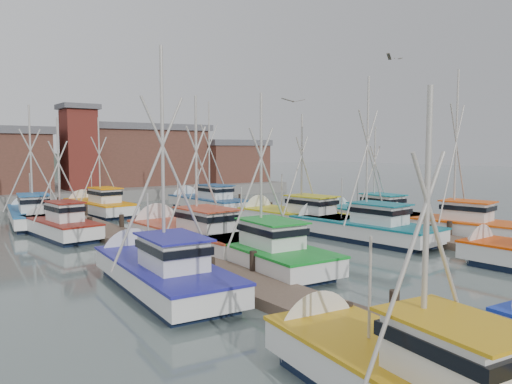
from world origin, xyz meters
TOP-DOWN VIEW (x-y plane):
  - ground at (0.00, 0.00)m, footprint 260.00×260.00m
  - dock_left at (-7.00, 4.04)m, footprint 2.30×46.00m
  - dock_right at (7.00, 4.04)m, footprint 2.30×46.00m
  - quay at (0.00, 37.00)m, footprint 44.00×16.00m
  - shed_center at (6.00, 37.00)m, footprint 14.84×9.54m
  - shed_right at (17.00, 34.00)m, footprint 8.48×6.36m
  - lookout_tower at (-2.00, 33.00)m, footprint 3.60×3.60m
  - boat_2 at (-9.51, -11.81)m, footprint 3.55×8.47m
  - boat_4 at (-4.38, 0.25)m, footprint 3.65×9.55m
  - boat_5 at (4.37, 1.86)m, footprint 4.13×9.93m
  - boat_6 at (-9.63, -0.75)m, footprint 4.00×9.38m
  - boat_7 at (9.51, -0.56)m, footprint 4.22×9.19m
  - boat_8 at (-4.62, 5.83)m, footprint 3.76×10.46m
  - boat_9 at (4.38, 7.50)m, footprint 4.03×10.00m
  - boat_10 at (-9.63, 13.17)m, footprint 3.16×8.02m
  - boat_11 at (9.28, 5.25)m, footprint 3.13×8.61m
  - boat_12 at (-4.10, 22.04)m, footprint 3.45×9.05m
  - boat_13 at (4.57, 19.48)m, footprint 4.07×9.61m
  - boat_14 at (-9.61, 19.51)m, footprint 4.07×9.46m
  - gull_near at (0.99, -3.34)m, footprint 1.50×0.66m
  - gull_far at (0.30, 2.84)m, footprint 1.55×0.65m

SIDE VIEW (x-z plane):
  - ground at x=0.00m, z-range 0.00..0.00m
  - dock_left at x=-7.00m, z-range -0.54..0.96m
  - dock_right at x=7.00m, z-range -0.54..0.96m
  - quay at x=0.00m, z-range 0.00..1.20m
  - boat_2 at x=-9.51m, z-range -2.91..4.26m
  - boat_11 at x=9.28m, z-range -3.10..4.45m
  - boat_9 at x=4.38m, z-range -3.57..4.93m
  - boat_10 at x=-9.63m, z-range -3.20..4.56m
  - boat_4 at x=-4.38m, z-range -3.62..4.98m
  - boat_12 at x=-4.10m, z-range -3.59..4.95m
  - boat_8 at x=-4.62m, z-range -3.86..5.23m
  - boat_14 at x=-9.61m, z-range -3.88..5.25m
  - boat_13 at x=4.57m, z-range -4.39..5.77m
  - boat_5 at x=4.37m, z-range -4.47..5.84m
  - boat_6 at x=-9.63m, z-range -4.22..5.60m
  - boat_7 at x=9.51m, z-range -4.69..6.07m
  - shed_right at x=17.00m, z-range 1.24..6.44m
  - shed_center at x=6.00m, z-range 1.24..8.14m
  - lookout_tower at x=-2.00m, z-range 1.30..9.80m
  - gull_far at x=0.30m, z-range 7.83..8.07m
  - gull_near at x=0.99m, z-range 9.32..9.56m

